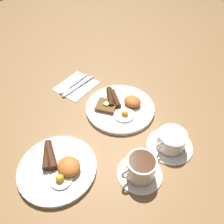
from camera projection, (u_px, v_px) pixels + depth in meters
The scene contains 8 objects.
ground_plane at pixel (120, 109), 0.89m from camera, with size 3.00×3.00×0.00m, color olive.
breakfast_plate_near at pixel (120, 107), 0.88m from camera, with size 0.28×0.28×0.05m.
breakfast_plate_far at pixel (58, 167), 0.69m from camera, with size 0.25×0.25×0.05m.
teacup_near at pixel (171, 141), 0.74m from camera, with size 0.16×0.16×0.07m.
teacup_far at pixel (140, 168), 0.66m from camera, with size 0.14×0.14×0.08m.
napkin at pixel (76, 86), 0.99m from camera, with size 0.14×0.17×0.01m, color white.
knife at pixel (80, 85), 0.99m from camera, with size 0.02×0.18×0.01m.
spoon at pixel (67, 88), 0.97m from camera, with size 0.04×0.18×0.01m.
Camera 1 is at (-0.39, 0.50, 0.63)m, focal length 35.00 mm.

